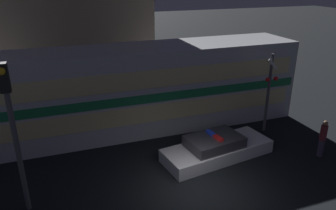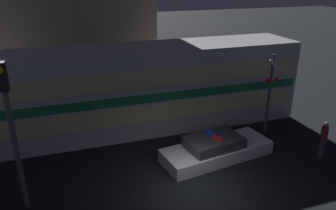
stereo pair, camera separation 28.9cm
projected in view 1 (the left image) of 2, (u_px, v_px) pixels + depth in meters
The scene contains 7 objects.
ground_plane at pixel (199, 192), 12.33m from camera, with size 120.00×120.00×0.00m, color black.
train at pixel (124, 91), 16.51m from camera, with size 18.34×3.06×4.31m.
police_car at pixel (216, 148), 14.53m from camera, with size 5.18×2.49×1.17m.
pedestrian at pixel (322, 138), 14.42m from camera, with size 0.29×0.29×1.74m.
crossing_signal_near at pixel (269, 90), 16.33m from camera, with size 0.69×0.32×4.07m.
traffic_light_corner at pixel (13, 124), 10.26m from camera, with size 0.30×0.46×5.23m.
building_left at pixel (76, 17), 21.65m from camera, with size 9.56×4.18×9.96m.
Camera 1 is at (-4.56, -9.20, 7.66)m, focal length 35.00 mm.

